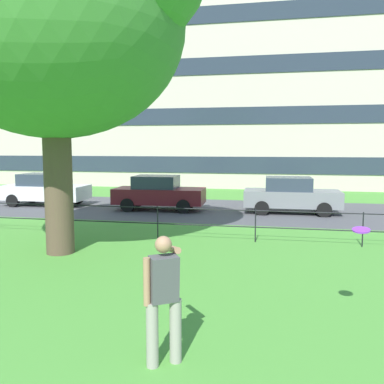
% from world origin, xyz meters
% --- Properties ---
extents(street_strip, '(80.00, 6.97, 0.01)m').
position_xyz_m(street_strip, '(0.00, 19.38, 0.00)').
color(street_strip, '#4C4C51').
rests_on(street_strip, ground).
extents(park_fence, '(30.21, 0.04, 1.00)m').
position_xyz_m(park_fence, '(0.00, 13.39, 0.66)').
color(park_fence, black).
rests_on(park_fence, ground).
extents(tree_large_lawn, '(7.50, 6.99, 8.97)m').
position_xyz_m(tree_large_lawn, '(-5.04, 11.37, 6.03)').
color(tree_large_lawn, brown).
rests_on(tree_large_lawn, ground).
extents(person_thrower, '(0.45, 0.86, 1.72)m').
position_xyz_m(person_thrower, '(-0.87, 6.15, 0.93)').
color(person_thrower, gray).
rests_on(person_thrower, ground).
extents(frisbee, '(0.34, 0.34, 0.07)m').
position_xyz_m(frisbee, '(1.85, 7.85, 1.56)').
color(frisbee, purple).
extents(car_white_left, '(4.01, 1.83, 1.54)m').
position_xyz_m(car_white_left, '(-10.31, 19.20, 0.78)').
color(car_white_left, silver).
rests_on(car_white_left, ground).
extents(car_maroon_right, '(4.05, 1.91, 1.54)m').
position_xyz_m(car_maroon_right, '(-4.54, 18.89, 0.78)').
color(car_maroon_right, maroon).
rests_on(car_maroon_right, ground).
extents(car_grey_far_left, '(4.02, 1.86, 1.54)m').
position_xyz_m(car_grey_far_left, '(1.24, 19.13, 0.78)').
color(car_grey_far_left, slate).
rests_on(car_grey_far_left, ground).
extents(apartment_building_background, '(37.60, 15.74, 19.72)m').
position_xyz_m(apartment_building_background, '(-6.18, 36.27, 9.87)').
color(apartment_building_background, beige).
rests_on(apartment_building_background, ground).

